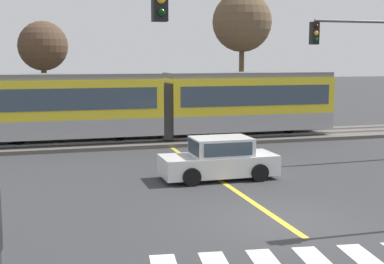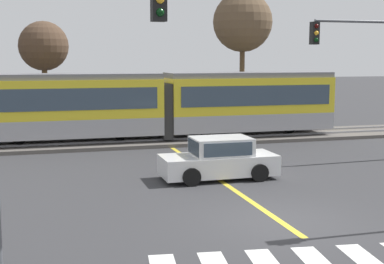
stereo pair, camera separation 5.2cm
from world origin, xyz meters
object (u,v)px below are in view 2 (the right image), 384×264
bare_tree_west (44,47)px  bare_tree_east (243,23)px  traffic_light_near_left (49,60)px  light_rail_tram (163,103)px  sedan_crossing (219,160)px  traffic_light_mid_right (370,62)px

bare_tree_west → bare_tree_east: 12.21m
traffic_light_near_left → bare_tree_east: size_ratio=0.78×
light_rail_tram → bare_tree_east: bearing=37.8°
sedan_crossing → bare_tree_west: 16.52m
traffic_light_mid_right → bare_tree_east: 12.53m
light_rail_tram → sedan_crossing: size_ratio=4.40×
light_rail_tram → traffic_light_mid_right: traffic_light_mid_right is taller
sedan_crossing → traffic_light_mid_right: traffic_light_mid_right is taller
sedan_crossing → traffic_light_near_left: traffic_light_near_left is taller
light_rail_tram → bare_tree_east: (6.19, 4.79, 4.52)m
sedan_crossing → bare_tree_west: (-5.92, 14.80, 4.32)m
light_rail_tram → traffic_light_near_left: size_ratio=2.78×
traffic_light_mid_right → bare_tree_west: 18.65m
sedan_crossing → bare_tree_west: bare_tree_west is taller
light_rail_tram → bare_tree_west: bare_tree_west is taller
traffic_light_mid_right → bare_tree_west: size_ratio=0.98×
light_rail_tram → bare_tree_east: 9.04m
sedan_crossing → traffic_light_mid_right: (7.13, 1.50, 3.51)m
traffic_light_near_left → bare_tree_east: bare_tree_east is taller
traffic_light_mid_right → bare_tree_west: bearing=134.4°
sedan_crossing → bare_tree_east: (6.15, 13.77, 5.87)m
traffic_light_near_left → bare_tree_east: (12.10, 20.42, 2.24)m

